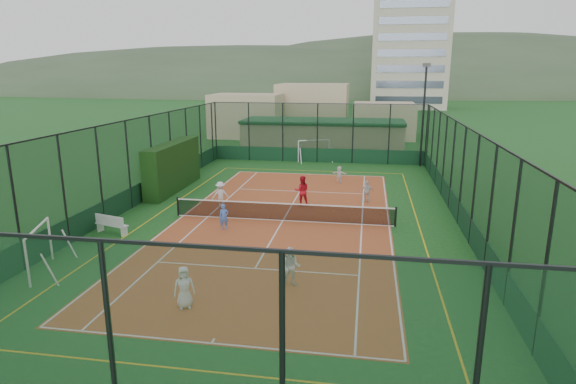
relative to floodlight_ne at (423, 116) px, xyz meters
name	(u,v)px	position (x,y,z in m)	size (l,w,h in m)	color
ground	(283,221)	(-8.60, -16.60, -4.12)	(300.00, 300.00, 0.00)	#1A4D1E
court_slab	(283,221)	(-8.60, -16.60, -4.12)	(11.17, 23.97, 0.01)	#A25124
tennis_net	(283,211)	(-8.60, -16.60, -3.59)	(11.67, 0.12, 1.06)	black
perimeter_fence	(283,174)	(-8.60, -16.60, -1.62)	(18.12, 34.12, 5.00)	#11341B
floodlight_ne	(423,116)	(0.00, 0.00, 0.00)	(0.60, 0.26, 8.25)	black
clubhouse	(323,136)	(-8.60, 5.40, -2.55)	(15.20, 7.20, 3.15)	tan
apartment_tower	(410,34)	(3.40, 65.40, 10.88)	(15.00, 12.00, 30.00)	beige
distant_hills	(357,93)	(-8.60, 133.40, -4.12)	(200.00, 60.00, 24.00)	#384C33
hedge_left	(173,167)	(-16.90, -11.05, -2.57)	(1.07, 7.11, 3.11)	black
white_bench	(112,224)	(-16.40, -19.96, -3.63)	(1.77, 0.49, 0.99)	white
futsal_goal_near	(40,251)	(-16.73, -24.71, -3.22)	(0.82, 2.82, 1.82)	white
futsal_goal_far	(314,151)	(-8.92, 0.70, -3.20)	(2.87, 0.83, 1.85)	white
child_near_left	(184,287)	(-10.16, -26.51, -3.40)	(0.70, 0.46, 1.43)	white
child_near_mid	(224,217)	(-11.23, -18.47, -3.47)	(0.47, 0.31, 1.28)	#4872CD
child_near_right	(291,267)	(-6.94, -24.29, -3.38)	(0.71, 0.55, 1.47)	white
child_far_left	(220,195)	(-12.57, -14.69, -3.36)	(0.98, 0.56, 1.52)	silver
child_far_right	(367,191)	(-4.28, -12.12, -3.46)	(0.77, 0.32, 1.31)	silver
child_far_back	(339,174)	(-6.23, -7.11, -3.54)	(1.07, 0.34, 1.16)	white
coach	(302,191)	(-8.02, -13.45, -3.24)	(0.85, 0.66, 1.75)	red
tennis_balls	(283,211)	(-8.87, -15.04, -4.08)	(6.05, 1.22, 0.07)	#CCE033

